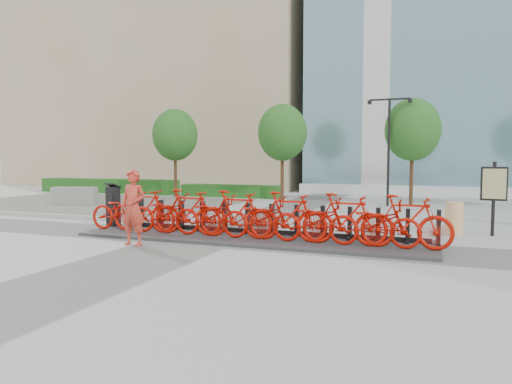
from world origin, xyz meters
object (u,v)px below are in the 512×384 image
(kiosk, at_px, (113,205))
(map_sign, at_px, (494,187))
(jersey_barrier, at_px, (75,195))
(construction_barrel, at_px, (454,218))
(bike_0, at_px, (123,211))
(worker_red, at_px, (133,208))

(kiosk, height_order, map_sign, map_sign)
(kiosk, bearing_deg, jersey_barrier, 148.10)
(construction_barrel, bearing_deg, bike_0, -160.93)
(construction_barrel, bearing_deg, kiosk, -166.14)
(worker_red, bearing_deg, construction_barrel, 30.67)
(kiosk, bearing_deg, worker_red, -34.61)
(kiosk, xyz_separation_m, worker_red, (2.35, -2.20, 0.23))
(bike_0, relative_size, map_sign, 1.03)
(kiosk, distance_m, worker_red, 3.23)
(worker_red, relative_size, construction_barrel, 2.01)
(worker_red, bearing_deg, bike_0, 133.26)
(jersey_barrier, height_order, map_sign, map_sign)
(kiosk, relative_size, construction_barrel, 1.43)
(kiosk, bearing_deg, bike_0, -29.28)
(bike_0, xyz_separation_m, worker_red, (1.47, -1.52, 0.31))
(jersey_barrier, bearing_deg, map_sign, -30.37)
(bike_0, bearing_deg, construction_barrel, -70.93)
(map_sign, bearing_deg, worker_red, -143.32)
(worker_red, distance_m, construction_barrel, 8.95)
(bike_0, bearing_deg, jersey_barrier, 49.85)
(worker_red, relative_size, jersey_barrier, 0.89)
(map_sign, bearing_deg, kiosk, -159.08)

